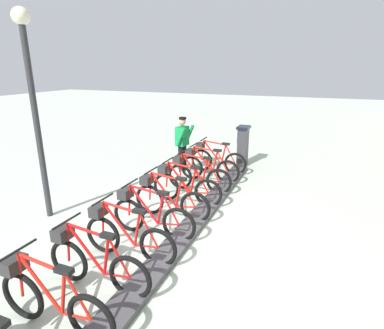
% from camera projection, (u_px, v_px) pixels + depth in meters
% --- Properties ---
extents(ground_plane, '(60.00, 60.00, 0.00)m').
position_uv_depth(ground_plane, '(185.00, 236.00, 5.97)').
color(ground_plane, beige).
extents(dock_rail_base, '(0.44, 8.83, 0.10)m').
position_uv_depth(dock_rail_base, '(185.00, 234.00, 5.95)').
color(dock_rail_base, '#47474C').
rests_on(dock_rail_base, ground).
extents(payment_kiosk, '(0.36, 0.52, 1.28)m').
position_uv_depth(payment_kiosk, '(243.00, 145.00, 10.06)').
color(payment_kiosk, '#38383D').
rests_on(payment_kiosk, ground).
extents(bike_docked_0, '(1.72, 0.54, 1.02)m').
position_uv_depth(bike_docked_0, '(216.00, 159.00, 9.44)').
color(bike_docked_0, black).
rests_on(bike_docked_0, ground).
extents(bike_docked_1, '(1.72, 0.54, 1.02)m').
position_uv_depth(bike_docked_1, '(207.00, 166.00, 8.73)').
color(bike_docked_1, black).
rests_on(bike_docked_1, ground).
extents(bike_docked_2, '(1.72, 0.54, 1.02)m').
position_uv_depth(bike_docked_2, '(196.00, 175.00, 8.02)').
color(bike_docked_2, black).
rests_on(bike_docked_2, ground).
extents(bike_docked_3, '(1.72, 0.54, 1.02)m').
position_uv_depth(bike_docked_3, '(184.00, 186.00, 7.31)').
color(bike_docked_3, black).
rests_on(bike_docked_3, ground).
extents(bike_docked_4, '(1.72, 0.54, 1.02)m').
position_uv_depth(bike_docked_4, '(168.00, 199.00, 6.60)').
color(bike_docked_4, black).
rests_on(bike_docked_4, ground).
extents(bike_docked_5, '(1.72, 0.54, 1.02)m').
position_uv_depth(bike_docked_5, '(149.00, 215.00, 5.89)').
color(bike_docked_5, black).
rests_on(bike_docked_5, ground).
extents(bike_docked_6, '(1.72, 0.54, 1.02)m').
position_uv_depth(bike_docked_6, '(125.00, 235.00, 5.18)').
color(bike_docked_6, black).
rests_on(bike_docked_6, ground).
extents(bike_docked_7, '(1.72, 0.54, 1.02)m').
position_uv_depth(bike_docked_7, '(93.00, 262.00, 4.46)').
color(bike_docked_7, black).
rests_on(bike_docked_7, ground).
extents(bike_docked_8, '(1.72, 0.54, 1.02)m').
position_uv_depth(bike_docked_8, '(49.00, 299.00, 3.75)').
color(bike_docked_8, black).
rests_on(bike_docked_8, ground).
extents(worker_near_rack, '(0.51, 0.65, 1.66)m').
position_uv_depth(worker_near_rack, '(183.00, 142.00, 9.38)').
color(worker_near_rack, white).
rests_on(worker_near_rack, ground).
extents(lamp_post, '(0.32, 0.32, 4.10)m').
position_uv_depth(lamp_post, '(31.00, 88.00, 6.01)').
color(lamp_post, '#2D2D33').
rests_on(lamp_post, ground).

